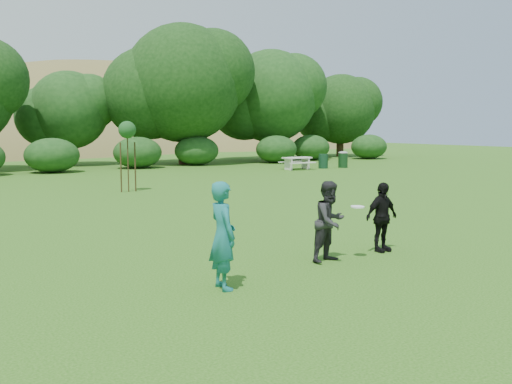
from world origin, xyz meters
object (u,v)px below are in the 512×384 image
player_teal (223,236)px  sapling (127,132)px  player_grey (330,221)px  trash_can_lidded (343,159)px  picnic_table (297,161)px  player_black (382,217)px  trash_can_near (323,161)px

player_teal → sapling: bearing=-8.9°
player_grey → player_teal: bearing=179.4°
player_grey → trash_can_lidded: player_grey is taller
picnic_table → trash_can_lidded: bearing=-5.3°
trash_can_lidded → player_teal: bearing=-135.2°
player_black → trash_can_lidded: size_ratio=1.40×
player_teal → player_grey: size_ratio=1.11×
trash_can_near → sapling: bearing=-158.6°
trash_can_near → trash_can_lidded: bearing=-9.9°
player_grey → trash_can_lidded: (17.15, 19.20, -0.25)m
player_teal → sapling: (3.56, 14.15, 1.54)m
player_teal → trash_can_lidded: bearing=-39.9°
player_black → trash_can_lidded: bearing=48.3°
player_teal → player_black: player_teal is taller
sapling → player_grey: bearing=-93.6°
player_teal → player_black: (4.19, 0.64, -0.15)m
trash_can_near → trash_can_lidded: (1.42, -0.25, 0.09)m
player_teal → trash_can_lidded: (19.84, 19.73, -0.34)m
trash_can_near → player_grey: bearing=-129.0°
trash_can_near → picnic_table: trash_can_near is taller
player_grey → sapling: sapling is taller
player_teal → trash_can_near: size_ratio=1.96×
player_teal → picnic_table: bearing=-34.1°
trash_can_near → picnic_table: bearing=178.0°
player_black → trash_can_near: 24.02m
player_black → sapling: bearing=90.3°
sapling → player_teal: bearing=-104.1°
trash_can_near → picnic_table: size_ratio=0.50×
trash_can_near → picnic_table: 2.00m
player_grey → player_black: bearing=-7.7°
player_teal → trash_can_lidded: 27.98m
picnic_table → player_grey: bearing=-125.1°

